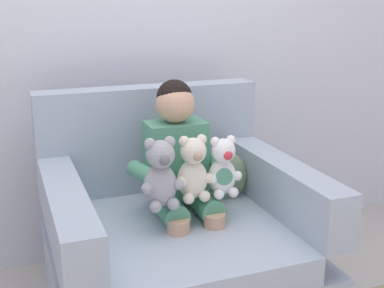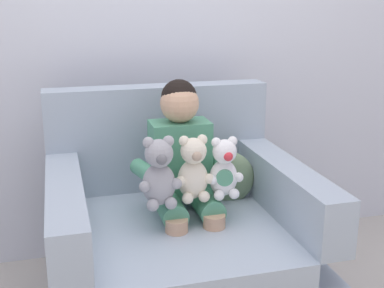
# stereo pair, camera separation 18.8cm
# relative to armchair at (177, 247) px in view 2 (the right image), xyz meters

# --- Properties ---
(back_wall) EXTENTS (6.00, 0.10, 2.60)m
(back_wall) POSITION_rel_armchair_xyz_m (0.00, 0.70, 0.99)
(back_wall) COLOR silver
(back_wall) RESTS_ON ground
(armchair) EXTENTS (1.07, 1.00, 0.97)m
(armchair) POSITION_rel_armchair_xyz_m (0.00, 0.00, 0.00)
(armchair) COLOR #9EADBC
(armchair) RESTS_ON ground
(seated_child) EXTENTS (0.45, 0.39, 0.82)m
(seated_child) POSITION_rel_armchair_xyz_m (0.04, 0.05, 0.36)
(seated_child) COLOR #4C9370
(seated_child) RESTS_ON armchair
(plush_grey) EXTENTS (0.17, 0.14, 0.29)m
(plush_grey) POSITION_rel_armchair_xyz_m (-0.10, -0.12, 0.39)
(plush_grey) COLOR #9E9EA3
(plush_grey) RESTS_ON armchair
(plush_white) EXTENTS (0.15, 0.13, 0.26)m
(plush_white) POSITION_rel_armchair_xyz_m (0.18, -0.09, 0.38)
(plush_white) COLOR white
(plush_white) RESTS_ON armchair
(plush_cream) EXTENTS (0.16, 0.13, 0.28)m
(plush_cream) POSITION_rel_armchair_xyz_m (0.05, -0.08, 0.38)
(plush_cream) COLOR silver
(plush_cream) RESTS_ON armchair
(throw_pillow) EXTENTS (0.28, 0.18, 0.26)m
(throw_pillow) POSITION_rel_armchair_xyz_m (0.28, 0.15, 0.25)
(throw_pillow) COLOR slate
(throw_pillow) RESTS_ON armchair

